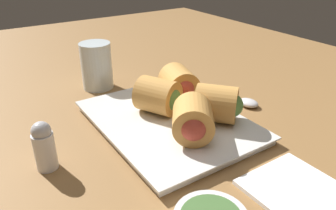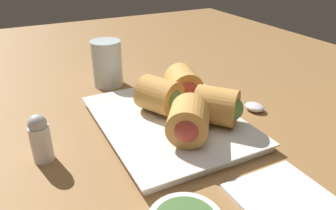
% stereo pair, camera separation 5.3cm
% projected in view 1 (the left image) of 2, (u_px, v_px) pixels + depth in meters
% --- Properties ---
extents(table_surface, '(1.80, 1.40, 0.02)m').
position_uv_depth(table_surface, '(161.00, 138.00, 0.54)').
color(table_surface, olive).
rests_on(table_surface, ground).
extents(serving_plate, '(0.29, 0.22, 0.01)m').
position_uv_depth(serving_plate, '(168.00, 122.00, 0.56)').
color(serving_plate, silver).
rests_on(serving_plate, table_surface).
extents(roll_front_left, '(0.08, 0.08, 0.06)m').
position_uv_depth(roll_front_left, '(180.00, 84.00, 0.60)').
color(roll_front_left, '#D19347').
rests_on(roll_front_left, serving_plate).
extents(roll_front_right, '(0.09, 0.09, 0.06)m').
position_uv_depth(roll_front_right, '(219.00, 104.00, 0.53)').
color(roll_front_right, '#D19347').
rests_on(roll_front_right, serving_plate).
extents(roll_back_left, '(0.09, 0.09, 0.06)m').
position_uv_depth(roll_back_left, '(193.00, 121.00, 0.48)').
color(roll_back_left, '#D19347').
rests_on(roll_back_left, serving_plate).
extents(roll_back_right, '(0.09, 0.08, 0.06)m').
position_uv_depth(roll_back_right, '(160.00, 96.00, 0.56)').
color(roll_back_right, '#D19347').
rests_on(roll_back_right, serving_plate).
extents(spoon, '(0.17, 0.04, 0.01)m').
position_uv_depth(spoon, '(242.00, 101.00, 0.63)').
color(spoon, silver).
rests_on(spoon, table_surface).
extents(napkin, '(0.13, 0.11, 0.01)m').
position_uv_depth(napkin, '(303.00, 195.00, 0.40)').
color(napkin, white).
rests_on(napkin, table_surface).
extents(drinking_glass, '(0.06, 0.06, 0.10)m').
position_uv_depth(drinking_glass, '(97.00, 66.00, 0.68)').
color(drinking_glass, silver).
rests_on(drinking_glass, table_surface).
extents(salt_shaker, '(0.03, 0.03, 0.07)m').
position_uv_depth(salt_shaker, '(44.00, 146.00, 0.44)').
color(salt_shaker, silver).
rests_on(salt_shaker, table_surface).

